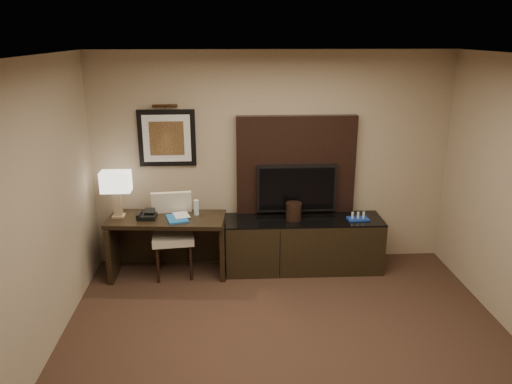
{
  "coord_description": "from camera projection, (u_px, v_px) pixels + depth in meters",
  "views": [
    {
      "loc": [
        -0.55,
        -3.61,
        2.88
      ],
      "look_at": [
        -0.24,
        1.8,
        1.15
      ],
      "focal_mm": 35.0,
      "sensor_mm": 36.0,
      "label": 1
    }
  ],
  "objects": [
    {
      "name": "minibar_tray",
      "position": [
        358.0,
        216.0,
        6.17
      ],
      "size": [
        0.27,
        0.17,
        0.09
      ],
      "primitive_type": null,
      "rotation": [
        0.0,
        0.0,
        0.06
      ],
      "color": "#17379A",
      "rests_on": "credenza"
    },
    {
      "name": "water_bottle",
      "position": [
        196.0,
        208.0,
        6.1
      ],
      "size": [
        0.07,
        0.07,
        0.19
      ],
      "primitive_type": "cylinder",
      "rotation": [
        0.0,
        0.0,
        -0.07
      ],
      "color": "silver",
      "rests_on": "desk"
    },
    {
      "name": "table_lamp",
      "position": [
        117.0,
        195.0,
        5.99
      ],
      "size": [
        0.37,
        0.27,
        0.54
      ],
      "primitive_type": null,
      "rotation": [
        0.0,
        0.0,
        -0.27
      ],
      "color": "tan",
      "rests_on": "desk"
    },
    {
      "name": "tv",
      "position": [
        296.0,
        188.0,
        6.27
      ],
      "size": [
        1.0,
        0.08,
        0.6
      ],
      "primitive_type": "cube",
      "color": "black",
      "rests_on": "tv_wall_panel"
    },
    {
      "name": "ice_bucket",
      "position": [
        294.0,
        211.0,
        6.15
      ],
      "size": [
        0.24,
        0.24,
        0.22
      ],
      "primitive_type": "cylinder",
      "rotation": [
        0.0,
        0.0,
        -0.23
      ],
      "color": "black",
      "rests_on": "credenza"
    },
    {
      "name": "tv_wall_panel",
      "position": [
        296.0,
        167.0,
        6.29
      ],
      "size": [
        1.5,
        0.12,
        1.3
      ],
      "primitive_type": "cube",
      "color": "black",
      "rests_on": "wall_back"
    },
    {
      "name": "wall_left",
      "position": [
        7.0,
        243.0,
        3.81
      ],
      "size": [
        0.01,
        5.0,
        2.7
      ],
      "primitive_type": "cube",
      "color": "tan",
      "rests_on": "floor"
    },
    {
      "name": "floor",
      "position": [
        295.0,
        380.0,
        4.35
      ],
      "size": [
        4.5,
        5.0,
        0.01
      ],
      "primitive_type": "cube",
      "color": "#342017",
      "rests_on": "ground"
    },
    {
      "name": "desk_chair",
      "position": [
        173.0,
        236.0,
        6.1
      ],
      "size": [
        0.55,
        0.62,
        1.03
      ],
      "primitive_type": null,
      "rotation": [
        0.0,
        0.0,
        0.11
      ],
      "color": "beige",
      "rests_on": "floor"
    },
    {
      "name": "wall_back",
      "position": [
        272.0,
        160.0,
        6.31
      ],
      "size": [
        4.5,
        0.01,
        2.7
      ],
      "primitive_type": "cube",
      "color": "tan",
      "rests_on": "floor"
    },
    {
      "name": "artwork",
      "position": [
        167.0,
        138.0,
        6.13
      ],
      "size": [
        0.7,
        0.04,
        0.7
      ],
      "primitive_type": "cube",
      "color": "black",
      "rests_on": "wall_back"
    },
    {
      "name": "book",
      "position": [
        174.0,
        208.0,
        6.01
      ],
      "size": [
        0.18,
        0.07,
        0.24
      ],
      "primitive_type": "imported",
      "rotation": [
        0.0,
        0.0,
        0.3
      ],
      "color": "tan",
      "rests_on": "desk"
    },
    {
      "name": "desk",
      "position": [
        168.0,
        246.0,
        6.16
      ],
      "size": [
        1.44,
        0.71,
        0.75
      ],
      "primitive_type": "cube",
      "rotation": [
        0.0,
        0.0,
        -0.08
      ],
      "color": "black",
      "rests_on": "floor"
    },
    {
      "name": "blue_folder",
      "position": [
        177.0,
        219.0,
        5.98
      ],
      "size": [
        0.31,
        0.36,
        0.02
      ],
      "primitive_type": "cube",
      "rotation": [
        0.0,
        0.0,
        0.26
      ],
      "color": "#1A5BA9",
      "rests_on": "desk"
    },
    {
      "name": "desk_phone",
      "position": [
        147.0,
        214.0,
        5.99
      ],
      "size": [
        0.23,
        0.21,
        0.11
      ],
      "primitive_type": null,
      "rotation": [
        0.0,
        0.0,
        -0.04
      ],
      "color": "black",
      "rests_on": "desk"
    },
    {
      "name": "ceiling",
      "position": [
        305.0,
        60.0,
        3.52
      ],
      "size": [
        4.5,
        5.0,
        0.01
      ],
      "primitive_type": "cube",
      "color": "silver",
      "rests_on": "wall_back"
    },
    {
      "name": "picture_light",
      "position": [
        165.0,
        106.0,
        5.97
      ],
      "size": [
        0.04,
        0.04,
        0.3
      ],
      "primitive_type": "cylinder",
      "color": "#3F2614",
      "rests_on": "wall_back"
    },
    {
      "name": "credenza",
      "position": [
        303.0,
        244.0,
        6.31
      ],
      "size": [
        1.96,
        0.56,
        0.67
      ],
      "primitive_type": "cube",
      "rotation": [
        0.0,
        0.0,
        -0.01
      ],
      "color": "black",
      "rests_on": "floor"
    }
  ]
}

